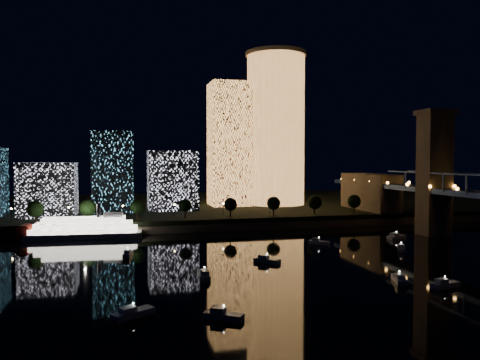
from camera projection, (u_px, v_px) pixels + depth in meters
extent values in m
plane|color=black|center=(342.00, 274.00, 123.63)|extent=(520.00, 520.00, 0.00)
cube|color=black|center=(220.00, 206.00, 278.47)|extent=(420.00, 160.00, 5.00)
cube|color=#6B5E4C|center=(256.00, 226.00, 202.98)|extent=(420.00, 6.00, 3.00)
cylinder|color=#FFA651|center=(276.00, 131.00, 262.23)|extent=(32.00, 32.00, 82.74)
cylinder|color=#6B5E4C|center=(276.00, 54.00, 260.34)|extent=(34.00, 34.00, 2.00)
cube|color=#FFA651|center=(229.00, 144.00, 256.88)|extent=(21.08, 21.08, 67.07)
cube|color=white|center=(172.00, 180.00, 235.58)|extent=(24.07, 20.37, 29.63)
cube|color=#57C1EE|center=(113.00, 172.00, 228.90)|extent=(19.32, 25.12, 38.65)
cube|color=white|center=(48.00, 189.00, 209.41)|extent=(23.85, 21.69, 23.85)
cube|color=#6B5E4C|center=(434.00, 175.00, 186.92)|extent=(11.00, 9.00, 48.00)
cube|color=#6B5E4C|center=(435.00, 112.00, 185.81)|extent=(13.00, 11.00, 2.00)
cube|color=#6B5E4C|center=(370.00, 197.00, 235.90)|extent=(12.00, 40.00, 23.00)
cube|color=#17264A|center=(447.00, 183.00, 172.25)|extent=(0.50, 0.50, 7.00)
cube|color=#17264A|center=(408.00, 180.00, 195.49)|extent=(0.50, 0.50, 7.00)
sphere|color=#FF9B38|center=(430.00, 187.00, 180.92)|extent=(1.20, 1.20, 1.20)
sphere|color=#FF9B38|center=(370.00, 181.00, 224.50)|extent=(1.20, 1.20, 1.20)
cube|color=silver|center=(85.00, 235.00, 180.03)|extent=(43.60, 13.01, 2.15)
cube|color=white|center=(85.00, 230.00, 179.94)|extent=(39.96, 11.85, 1.97)
cube|color=white|center=(85.00, 225.00, 179.85)|extent=(36.32, 10.69, 1.97)
cube|color=white|center=(84.00, 220.00, 179.76)|extent=(30.89, 9.40, 1.97)
cube|color=silver|center=(113.00, 215.00, 181.54)|extent=(7.54, 5.89, 1.61)
cylinder|color=black|center=(98.00, 210.00, 178.76)|extent=(1.25, 1.25, 5.37)
cylinder|color=black|center=(99.00, 210.00, 182.29)|extent=(1.25, 1.25, 5.37)
cylinder|color=maroon|center=(25.00, 233.00, 176.24)|extent=(6.85, 8.50, 6.27)
cube|color=silver|center=(133.00, 314.00, 90.03)|extent=(8.58, 6.87, 1.20)
cube|color=silver|center=(128.00, 310.00, 89.05)|extent=(3.68, 3.46, 1.00)
sphere|color=white|center=(133.00, 303.00, 89.94)|extent=(0.36, 0.36, 0.36)
cube|color=silver|center=(399.00, 279.00, 115.69)|extent=(4.99, 8.07, 1.20)
cube|color=silver|center=(400.00, 276.00, 114.49)|extent=(2.81, 3.22, 1.00)
sphere|color=white|center=(399.00, 271.00, 115.60)|extent=(0.36, 0.36, 0.36)
cube|color=silver|center=(396.00, 237.00, 179.21)|extent=(8.68, 5.39, 1.20)
cube|color=silver|center=(394.00, 234.00, 178.45)|extent=(3.47, 3.03, 1.00)
sphere|color=white|center=(396.00, 232.00, 179.12)|extent=(0.36, 0.36, 0.36)
cube|color=silver|center=(267.00, 261.00, 137.09)|extent=(7.39, 7.25, 1.20)
cube|color=silver|center=(263.00, 257.00, 137.62)|extent=(3.39, 3.37, 1.00)
sphere|color=white|center=(267.00, 254.00, 137.00)|extent=(0.36, 0.36, 0.36)
cube|color=silver|center=(445.00, 285.00, 110.69)|extent=(7.88, 3.76, 1.20)
cube|color=silver|center=(442.00, 281.00, 110.17)|extent=(2.96, 2.42, 1.00)
sphere|color=white|center=(445.00, 276.00, 110.60)|extent=(0.36, 0.36, 0.36)
cube|color=silver|center=(319.00, 243.00, 166.87)|extent=(7.12, 6.46, 1.20)
cube|color=silver|center=(316.00, 239.00, 167.29)|extent=(3.18, 3.09, 1.00)
sphere|color=white|center=(319.00, 237.00, 166.78)|extent=(0.36, 0.36, 0.36)
cube|color=silver|center=(401.00, 249.00, 155.66)|extent=(6.15, 7.69, 1.20)
cube|color=silver|center=(401.00, 246.00, 154.53)|extent=(3.10, 3.30, 1.00)
sphere|color=white|center=(401.00, 243.00, 155.57)|extent=(0.36, 0.36, 0.36)
cube|color=silver|center=(128.00, 254.00, 146.12)|extent=(3.45, 7.08, 1.20)
cube|color=silver|center=(127.00, 252.00, 145.05)|extent=(2.19, 2.67, 1.00)
sphere|color=white|center=(128.00, 248.00, 146.03)|extent=(0.36, 0.36, 0.36)
cube|color=silver|center=(204.00, 275.00, 120.02)|extent=(3.73, 8.75, 1.20)
cube|color=silver|center=(205.00, 272.00, 118.71)|extent=(2.55, 3.22, 1.00)
sphere|color=white|center=(204.00, 267.00, 119.93)|extent=(0.36, 0.36, 0.36)
cube|color=silver|center=(224.00, 316.00, 88.69)|extent=(7.68, 6.18, 1.20)
cube|color=silver|center=(218.00, 310.00, 89.01)|extent=(3.30, 3.10, 1.00)
sphere|color=white|center=(224.00, 306.00, 88.60)|extent=(0.36, 0.36, 0.36)
cylinder|color=black|center=(35.00, 218.00, 186.48)|extent=(0.70, 0.70, 4.00)
sphere|color=black|center=(35.00, 209.00, 186.32)|extent=(6.56, 6.56, 6.56)
cylinder|color=black|center=(88.00, 216.00, 191.38)|extent=(0.70, 0.70, 4.00)
sphere|color=black|center=(88.00, 208.00, 191.22)|extent=(6.95, 6.95, 6.95)
cylinder|color=black|center=(138.00, 215.00, 196.28)|extent=(0.70, 0.70, 4.00)
sphere|color=black|center=(138.00, 207.00, 196.13)|extent=(6.19, 6.19, 6.19)
cylinder|color=black|center=(185.00, 213.00, 201.19)|extent=(0.70, 0.70, 4.00)
sphere|color=black|center=(185.00, 205.00, 201.03)|extent=(5.49, 5.49, 5.49)
cylinder|color=black|center=(230.00, 212.00, 206.09)|extent=(0.70, 0.70, 4.00)
sphere|color=black|center=(230.00, 204.00, 205.94)|extent=(5.86, 5.86, 5.86)
cylinder|color=black|center=(274.00, 211.00, 210.99)|extent=(0.70, 0.70, 4.00)
sphere|color=black|center=(274.00, 203.00, 210.84)|extent=(6.10, 6.10, 6.10)
cylinder|color=black|center=(315.00, 210.00, 215.90)|extent=(0.70, 0.70, 4.00)
sphere|color=black|center=(315.00, 202.00, 215.74)|extent=(6.58, 6.58, 6.58)
cylinder|color=black|center=(354.00, 209.00, 220.80)|extent=(0.70, 0.70, 4.00)
sphere|color=black|center=(354.00, 201.00, 220.65)|extent=(6.30, 6.30, 6.30)
cylinder|color=black|center=(12.00, 215.00, 189.81)|extent=(0.24, 0.24, 5.00)
sphere|color=#FFCC7F|center=(11.00, 209.00, 189.69)|extent=(0.70, 0.70, 0.70)
cylinder|color=black|center=(69.00, 214.00, 195.21)|extent=(0.24, 0.24, 5.00)
sphere|color=#FFCC7F|center=(69.00, 207.00, 195.08)|extent=(0.70, 0.70, 0.70)
cylinder|color=black|center=(123.00, 212.00, 200.60)|extent=(0.24, 0.24, 5.00)
sphere|color=#FFCC7F|center=(123.00, 206.00, 200.48)|extent=(0.70, 0.70, 0.70)
cylinder|color=black|center=(174.00, 211.00, 205.99)|extent=(0.24, 0.24, 5.00)
sphere|color=#FFCC7F|center=(174.00, 205.00, 205.87)|extent=(0.70, 0.70, 0.70)
cylinder|color=black|center=(223.00, 210.00, 211.39)|extent=(0.24, 0.24, 5.00)
sphere|color=#FFCC7F|center=(223.00, 204.00, 211.26)|extent=(0.70, 0.70, 0.70)
cylinder|color=black|center=(270.00, 208.00, 216.78)|extent=(0.24, 0.24, 5.00)
sphere|color=#FFCC7F|center=(270.00, 202.00, 216.66)|extent=(0.70, 0.70, 0.70)
cylinder|color=black|center=(314.00, 207.00, 222.18)|extent=(0.24, 0.24, 5.00)
sphere|color=#FFCC7F|center=(314.00, 201.00, 222.05)|extent=(0.70, 0.70, 0.70)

